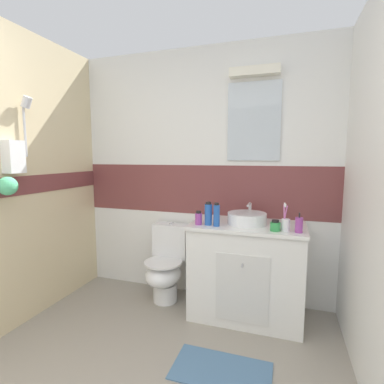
% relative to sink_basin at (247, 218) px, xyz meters
% --- Properties ---
extents(ground_plane, '(3.20, 3.48, 0.04)m').
position_rel_sink_basin_xyz_m(ground_plane, '(-0.50, -0.91, -0.92)').
color(ground_plane, gray).
extents(wall_back_tiled, '(3.20, 0.20, 2.50)m').
position_rel_sink_basin_xyz_m(wall_back_tiled, '(-0.50, 0.34, 0.36)').
color(wall_back_tiled, white).
rests_on(wall_back_tiled, ground_plane).
extents(vanity_cabinet, '(0.98, 0.59, 0.85)m').
position_rel_sink_basin_xyz_m(vanity_cabinet, '(0.01, 0.01, -0.48)').
color(vanity_cabinet, white).
rests_on(vanity_cabinet, ground_plane).
extents(sink_basin, '(0.34, 0.38, 0.16)m').
position_rel_sink_basin_xyz_m(sink_basin, '(0.00, 0.00, 0.00)').
color(sink_basin, white).
rests_on(sink_basin, vanity_cabinet).
extents(toilet, '(0.37, 0.50, 0.76)m').
position_rel_sink_basin_xyz_m(toilet, '(-0.79, 0.04, -0.55)').
color(toilet, white).
rests_on(toilet, ground_plane).
extents(toothbrush_cup, '(0.07, 0.07, 0.23)m').
position_rel_sink_basin_xyz_m(toothbrush_cup, '(0.32, -0.16, 0.01)').
color(toothbrush_cup, white).
rests_on(toothbrush_cup, vanity_cabinet).
extents(soap_dispenser, '(0.06, 0.06, 0.16)m').
position_rel_sink_basin_xyz_m(soap_dispenser, '(0.42, -0.17, 0.01)').
color(soap_dispenser, '#993F99').
rests_on(soap_dispenser, vanity_cabinet).
extents(mouthwash_bottle, '(0.07, 0.07, 0.20)m').
position_rel_sink_basin_xyz_m(mouthwash_bottle, '(-0.31, -0.15, 0.04)').
color(mouthwash_bottle, '#2659B2').
rests_on(mouthwash_bottle, vanity_cabinet).
extents(shampoo_bottle_tall, '(0.05, 0.05, 0.20)m').
position_rel_sink_basin_xyz_m(shampoo_bottle_tall, '(-0.23, -0.17, 0.04)').
color(shampoo_bottle_tall, '#2659B2').
rests_on(shampoo_bottle_tall, vanity_cabinet).
extents(lotion_bottle_short, '(0.06, 0.06, 0.12)m').
position_rel_sink_basin_xyz_m(lotion_bottle_short, '(-0.40, -0.17, 0.00)').
color(lotion_bottle_short, '#993F99').
rests_on(lotion_bottle_short, vanity_cabinet).
extents(hair_gel_jar, '(0.08, 0.08, 0.09)m').
position_rel_sink_basin_xyz_m(hair_gel_jar, '(0.25, -0.18, -0.01)').
color(hair_gel_jar, green).
rests_on(hair_gel_jar, vanity_cabinet).
extents(bath_mat, '(0.66, 0.36, 0.01)m').
position_rel_sink_basin_xyz_m(bath_mat, '(-0.05, -0.76, -0.90)').
color(bath_mat, '#4C7299').
rests_on(bath_mat, ground_plane).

